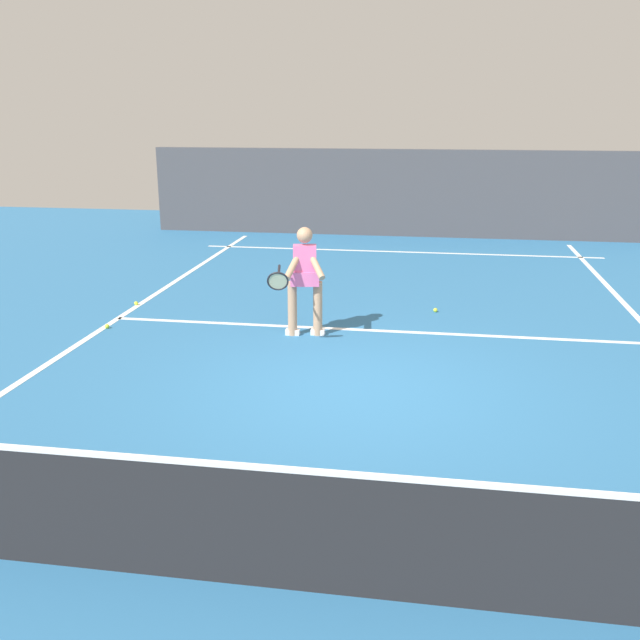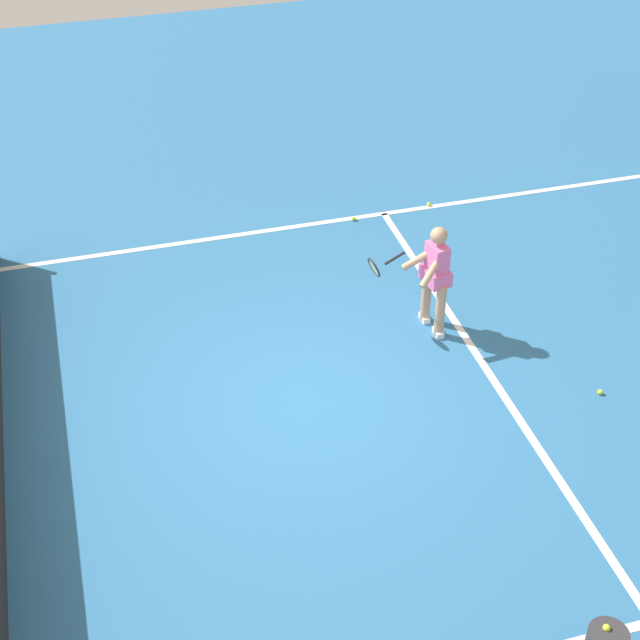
{
  "view_description": "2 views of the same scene",
  "coord_description": "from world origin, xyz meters",
  "px_view_note": "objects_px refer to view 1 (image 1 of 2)",
  "views": [
    {
      "loc": [
        -0.8,
        7.57,
        3.09
      ],
      "look_at": [
        0.45,
        -0.14,
        0.78
      ],
      "focal_mm": 39.95,
      "sensor_mm": 36.0,
      "label": 1
    },
    {
      "loc": [
        -8.52,
        2.25,
        7.79
      ],
      "look_at": [
        0.41,
        -0.27,
        0.86
      ],
      "focal_mm": 54.13,
      "sensor_mm": 36.0,
      "label": 2
    }
  ],
  "objects_px": {
    "tennis_ball_near": "(435,310)",
    "tennis_ball_mid": "(136,303)",
    "tennis_player": "(304,278)",
    "tennis_ball_far": "(107,326)"
  },
  "relations": [
    {
      "from": "tennis_player",
      "to": "tennis_ball_mid",
      "type": "xyz_separation_m",
      "value": [
        3.04,
        -1.16,
        -0.81
      ]
    },
    {
      "from": "tennis_player",
      "to": "tennis_ball_mid",
      "type": "height_order",
      "value": "tennis_player"
    },
    {
      "from": "tennis_player",
      "to": "tennis_ball_far",
      "type": "bearing_deg",
      "value": 2.69
    },
    {
      "from": "tennis_ball_mid",
      "to": "tennis_ball_far",
      "type": "height_order",
      "value": "same"
    },
    {
      "from": "tennis_ball_mid",
      "to": "tennis_ball_far",
      "type": "xyz_separation_m",
      "value": [
        -0.1,
        1.3,
        0.0
      ]
    },
    {
      "from": "tennis_player",
      "to": "tennis_ball_far",
      "type": "xyz_separation_m",
      "value": [
        2.93,
        0.14,
        -0.81
      ]
    },
    {
      "from": "tennis_player",
      "to": "tennis_ball_far",
      "type": "height_order",
      "value": "tennis_player"
    },
    {
      "from": "tennis_player",
      "to": "tennis_ball_near",
      "type": "height_order",
      "value": "tennis_player"
    },
    {
      "from": "tennis_ball_near",
      "to": "tennis_ball_mid",
      "type": "height_order",
      "value": "same"
    },
    {
      "from": "tennis_ball_near",
      "to": "tennis_ball_mid",
      "type": "distance_m",
      "value": 4.89
    }
  ]
}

